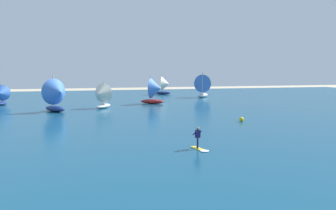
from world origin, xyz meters
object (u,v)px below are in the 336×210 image
sailboat_trailing (204,85)px  sailboat_heeled_over (155,91)px  kitesurfer (199,141)px  sailboat_leading (101,96)px  sailboat_anchored_offshore (57,95)px  marker_buoy (242,119)px  sailboat_far_right (1,95)px  sailboat_outermost (165,85)px

sailboat_trailing → sailboat_heeled_over: (-13.80, -11.98, -0.24)m
kitesurfer → sailboat_leading: 28.99m
sailboat_heeled_over → sailboat_trailing: bearing=41.0°
sailboat_anchored_offshore → marker_buoy: bearing=-34.0°
sailboat_far_right → sailboat_heeled_over: sailboat_heeled_over is taller
kitesurfer → sailboat_trailing: size_ratio=0.36×
sailboat_heeled_over → marker_buoy: (5.56, -22.07, -2.08)m
kitesurfer → marker_buoy: size_ratio=3.65×
sailboat_leading → sailboat_heeled_over: sailboat_heeled_over is taller
sailboat_anchored_offshore → sailboat_heeled_over: 17.73m
sailboat_leading → sailboat_heeled_over: (9.72, 4.84, 0.34)m
sailboat_far_right → sailboat_trailing: size_ratio=0.69×
kitesurfer → marker_buoy: kitesurfer is taller
kitesurfer → sailboat_outermost: 55.73m
sailboat_far_right → sailboat_trailing: bearing=10.7°
sailboat_anchored_offshore → sailboat_trailing: sailboat_trailing is taller
kitesurfer → sailboat_anchored_offshore: (-12.33, 25.74, 1.87)m
kitesurfer → sailboat_anchored_offshore: size_ratio=0.38×
kitesurfer → sailboat_heeled_over: bearing=83.5°
kitesurfer → sailboat_outermost: size_ratio=0.41×
sailboat_trailing → sailboat_outermost: size_ratio=1.14×
kitesurfer → sailboat_far_right: size_ratio=0.52×
sailboat_anchored_offshore → sailboat_heeled_over: sailboat_anchored_offshore is taller
sailboat_leading → sailboat_anchored_offshore: bearing=-157.8°
kitesurfer → marker_buoy: (9.33, 11.11, -0.33)m
sailboat_trailing → sailboat_heeled_over: sailboat_trailing is taller
sailboat_far_right → sailboat_outermost: bearing=27.1°
sailboat_heeled_over → marker_buoy: sailboat_heeled_over is taller
sailboat_trailing → sailboat_heeled_over: size_ratio=1.10×
sailboat_trailing → marker_buoy: (-8.24, -34.05, -2.33)m
sailboat_leading → sailboat_heeled_over: 10.86m
sailboat_far_right → sailboat_heeled_over: bearing=-9.6°
sailboat_outermost → marker_buoy: bearing=-92.0°
sailboat_far_right → sailboat_trailing: sailboat_trailing is taller
sailboat_leading → sailboat_heeled_over: bearing=26.5°
sailboat_far_right → sailboat_outermost: sailboat_outermost is taller
kitesurfer → sailboat_far_right: bearing=120.9°
sailboat_heeled_over → sailboat_outermost: bearing=71.8°
sailboat_heeled_over → sailboat_anchored_offshore: bearing=-155.2°
sailboat_anchored_offshore → marker_buoy: (21.66, -14.63, -2.19)m
sailboat_far_right → marker_buoy: bearing=-39.8°
marker_buoy → sailboat_trailing: bearing=76.4°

